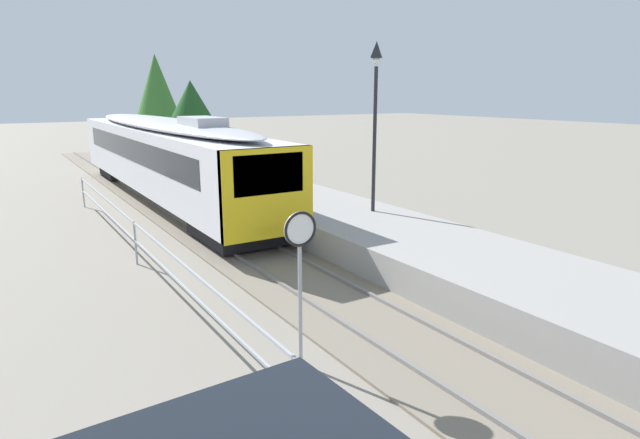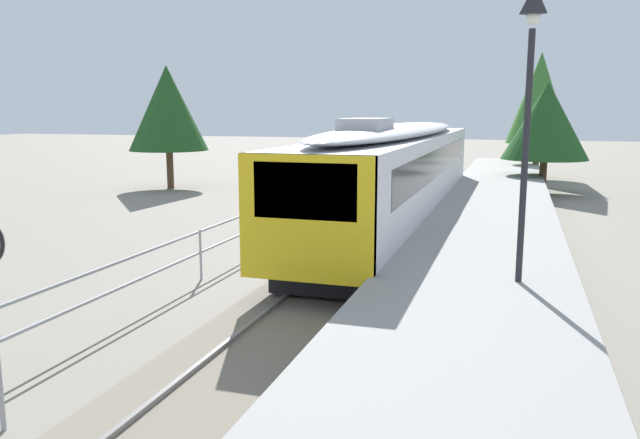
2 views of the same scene
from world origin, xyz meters
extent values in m
plane|color=gray|center=(-3.00, 22.00, 0.00)|extent=(160.00, 160.00, 0.00)
cube|color=slate|center=(0.00, 22.00, 0.03)|extent=(3.20, 60.00, 0.06)
cube|color=slate|center=(-0.72, 22.00, 0.10)|extent=(0.08, 60.00, 0.08)
cube|color=slate|center=(0.72, 22.00, 0.10)|extent=(0.08, 60.00, 0.08)
cube|color=silver|center=(0.00, 29.40, 1.96)|extent=(2.80, 20.40, 2.55)
cube|color=yellow|center=(0.00, 19.30, 1.96)|extent=(2.80, 0.24, 2.55)
cube|color=black|center=(0.00, 19.22, 2.53)|extent=(2.13, 0.08, 1.12)
cube|color=black|center=(0.00, 29.40, 2.37)|extent=(2.82, 17.13, 0.92)
ellipsoid|color=#B2B5BA|center=(0.00, 29.40, 3.42)|extent=(2.69, 19.58, 0.44)
cube|color=#B2B5BA|center=(0.00, 24.30, 3.70)|extent=(1.10, 2.20, 0.36)
cube|color=#EAE5C6|center=(0.00, 19.23, 0.97)|extent=(1.00, 0.10, 0.20)
cube|color=black|center=(0.00, 21.60, 0.42)|extent=(2.24, 3.20, 0.55)
cube|color=black|center=(0.00, 37.20, 0.42)|extent=(2.24, 3.20, 0.55)
cube|color=#999691|center=(3.25, 22.00, 0.45)|extent=(3.90, 60.00, 0.90)
cylinder|color=#232328|center=(4.06, 19.75, 3.20)|extent=(0.12, 0.12, 4.60)
pyramid|color=#232328|center=(4.06, 19.75, 6.00)|extent=(0.34, 0.34, 0.50)
sphere|color=silver|center=(4.06, 19.75, 5.68)|extent=(0.24, 0.24, 0.24)
cylinder|color=#9EA0A5|center=(-2.23, 13.67, 1.10)|extent=(0.07, 0.07, 2.20)
cylinder|color=white|center=(-2.23, 13.65, 2.50)|extent=(0.60, 0.03, 0.60)
torus|color=black|center=(-2.23, 13.63, 2.50)|extent=(0.61, 0.05, 0.61)
cube|color=#9EA0A5|center=(-3.30, 12.00, 1.20)|extent=(0.05, 36.00, 0.05)
cube|color=#9EA0A5|center=(-3.30, 12.00, 0.69)|extent=(0.05, 36.00, 0.05)
cylinder|color=#9EA0A5|center=(-3.30, 12.00, 0.62)|extent=(0.06, 0.06, 1.25)
cylinder|color=#9EA0A5|center=(-3.30, 21.00, 0.62)|extent=(0.06, 0.06, 1.25)
cylinder|color=#9EA0A5|center=(-3.30, 30.00, 0.62)|extent=(0.06, 0.06, 1.25)
cylinder|color=brown|center=(5.04, 48.00, 1.08)|extent=(0.36, 0.36, 2.16)
cone|color=#38702D|center=(5.04, 48.00, 4.85)|extent=(3.75, 3.75, 5.38)
cylinder|color=brown|center=(5.21, 40.72, 0.86)|extent=(0.36, 0.36, 1.71)
cone|color=#1E4C1E|center=(5.21, 40.72, 3.60)|extent=(4.19, 4.19, 3.78)
camera|label=1|loc=(-6.48, 6.25, 4.72)|focal=29.69mm
camera|label=2|loc=(3.92, 7.77, 4.06)|focal=35.03mm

